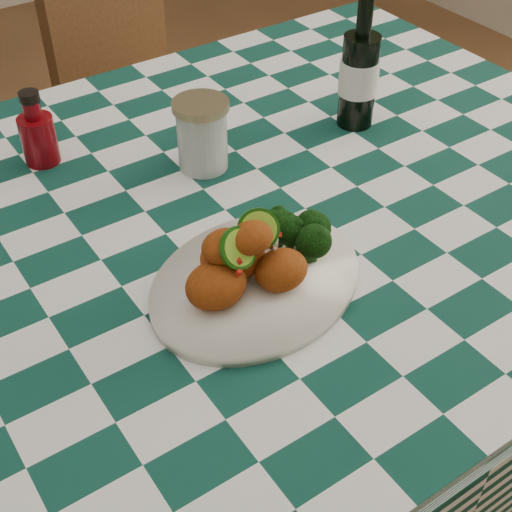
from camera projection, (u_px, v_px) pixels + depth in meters
dining_table at (184, 402)px, 1.29m from camera, size 1.66×1.06×0.79m
plate at (256, 282)px, 0.94m from camera, size 0.35×0.30×0.02m
fried_chicken_pile at (248, 253)px, 0.90m from camera, size 0.15×0.11×0.10m
broccoli_side at (302, 234)px, 0.96m from camera, size 0.07×0.07×0.06m
ketchup_bottle at (36, 128)px, 1.14m from camera, size 0.06×0.06×0.13m
mason_jar at (202, 135)px, 1.13m from camera, size 0.09×0.09×0.12m
beer_bottle at (360, 62)px, 1.20m from camera, size 0.09×0.09×0.23m
wooden_chair_right at (166, 143)px, 1.92m from camera, size 0.49×0.50×0.83m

